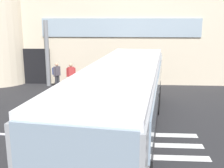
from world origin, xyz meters
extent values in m
cube|color=#232326|center=(0.00, 0.00, -0.01)|extent=(80.00, 90.00, 0.02)
cube|color=silver|center=(2.00, -4.20, 0.00)|extent=(4.40, 0.36, 0.01)
cube|color=silver|center=(2.00, -3.30, 0.00)|extent=(4.40, 0.36, 0.01)
cube|color=silver|center=(2.00, -2.40, 0.00)|extent=(4.40, 0.36, 0.01)
cube|color=beige|center=(0.00, 12.00, 3.44)|extent=(16.38, 12.00, 6.88)
cube|color=black|center=(-4.69, 5.95, 1.20)|extent=(1.80, 0.16, 2.40)
cube|color=#8C9EAD|center=(1.00, 5.96, 3.80)|extent=(10.38, 0.10, 1.20)
cylinder|color=slate|center=(-3.79, 5.40, 2.14)|extent=(0.28, 0.28, 4.28)
cube|color=gray|center=(1.35, -2.32, 1.42)|extent=(4.07, 11.76, 2.15)
cube|color=black|center=(1.35, -2.32, 0.62)|extent=(4.11, 11.81, 0.55)
cube|color=silver|center=(1.35, -2.32, 2.60)|extent=(3.94, 11.55, 0.20)
cube|color=gray|center=(0.59, -7.98, 2.02)|extent=(2.34, 0.43, 1.05)
cube|color=gray|center=(2.68, -2.19, 1.92)|extent=(1.42, 10.24, 0.95)
cube|color=gray|center=(0.11, -1.85, 1.92)|extent=(1.42, 10.24, 0.95)
cube|color=black|center=(0.59, -7.98, 2.38)|extent=(2.14, 0.39, 0.28)
cylinder|color=#B7B7BF|center=(-0.86, -7.58, 2.17)|extent=(0.40, 0.10, 0.05)
cylinder|color=black|center=(2.86, 0.07, 0.50)|extent=(0.43, 1.03, 1.00)
cylinder|color=black|center=(0.53, 0.38, 0.50)|extent=(0.43, 1.03, 1.00)
cylinder|color=black|center=(3.03, 1.35, 0.50)|extent=(0.43, 1.03, 1.00)
cylinder|color=black|center=(0.71, 1.67, 0.50)|extent=(0.43, 1.03, 1.00)
cylinder|color=#2D2D33|center=(-2.94, 4.72, 0.42)|extent=(0.15, 0.15, 0.85)
cylinder|color=#2D2D33|center=(-3.04, 4.54, 0.42)|extent=(0.15, 0.15, 0.85)
cube|color=#4C4751|center=(-2.99, 4.63, 1.14)|extent=(0.39, 0.44, 0.58)
sphere|color=tan|center=(-2.99, 4.63, 1.56)|extent=(0.23, 0.23, 0.23)
cylinder|color=#4C4751|center=(-2.86, 4.84, 1.09)|extent=(0.09, 0.09, 0.55)
cylinder|color=#4C4751|center=(-3.12, 4.42, 1.09)|extent=(0.09, 0.09, 0.55)
cube|color=navy|center=(-3.13, 4.72, 1.12)|extent=(0.31, 0.35, 0.44)
cylinder|color=#1E2338|center=(-1.97, 4.53, 0.42)|extent=(0.15, 0.15, 0.85)
cylinder|color=#1E2338|center=(-2.15, 4.44, 0.42)|extent=(0.15, 0.15, 0.85)
cube|color=#B23333|center=(-2.06, 4.49, 1.14)|extent=(0.44, 0.36, 0.58)
sphere|color=tan|center=(-2.06, 4.49, 1.56)|extent=(0.23, 0.23, 0.23)
cylinder|color=#B23333|center=(-1.83, 4.59, 1.09)|extent=(0.09, 0.09, 0.55)
cylinder|color=#B23333|center=(-2.28, 4.38, 1.09)|extent=(0.09, 0.09, 0.55)
cylinder|color=yellow|center=(0.48, 3.60, 0.45)|extent=(0.18, 0.18, 0.90)
camera|label=1|loc=(1.55, -12.43, 4.34)|focal=44.55mm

